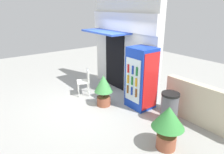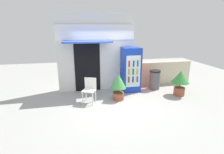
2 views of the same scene
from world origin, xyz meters
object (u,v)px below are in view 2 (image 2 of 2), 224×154
(trash_bin, at_px, (155,80))
(potted_plant_near_shop, at_px, (118,85))
(drink_cooler, at_px, (131,70))
(plastic_chair, at_px, (90,88))
(potted_plant_curbside, at_px, (180,80))

(trash_bin, bearing_deg, potted_plant_near_shop, -155.73)
(drink_cooler, xyz_separation_m, plastic_chair, (-1.79, -0.87, -0.39))
(plastic_chair, relative_size, potted_plant_curbside, 0.89)
(plastic_chair, distance_m, potted_plant_near_shop, 1.06)
(potted_plant_curbside, relative_size, trash_bin, 1.20)
(drink_cooler, xyz_separation_m, potted_plant_curbside, (1.73, -0.92, -0.28))
(potted_plant_curbside, bearing_deg, trash_bin, 125.75)
(drink_cooler, height_order, potted_plant_near_shop, drink_cooler)
(potted_plant_curbside, bearing_deg, potted_plant_near_shop, 178.24)
(potted_plant_near_shop, relative_size, trash_bin, 1.18)
(drink_cooler, distance_m, potted_plant_near_shop, 1.17)
(drink_cooler, bearing_deg, trash_bin, -1.18)
(potted_plant_curbside, xyz_separation_m, trash_bin, (-0.65, 0.90, -0.22))
(trash_bin, bearing_deg, plastic_chair, -163.54)
(potted_plant_near_shop, xyz_separation_m, trash_bin, (1.82, 0.82, -0.17))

